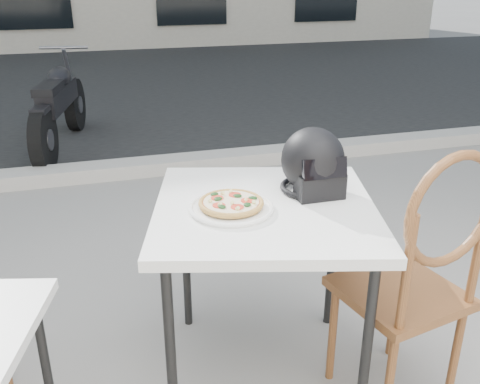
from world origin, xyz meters
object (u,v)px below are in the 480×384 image
object	(u,v)px
plate	(231,208)
pizza	(231,203)
cafe_chair_main	(419,271)
motorcycle	(59,107)
helmet	(313,164)
cafe_table_main	(265,222)

from	to	relation	value
plate	pizza	world-z (taller)	pizza
plate	pizza	bearing A→B (deg)	49.64
cafe_chair_main	motorcycle	xyz separation A→B (m)	(-1.40, 4.02, -0.22)
helmet	cafe_chair_main	size ratio (longest dim) A/B	0.24
cafe_table_main	plate	size ratio (longest dim) A/B	2.90
pizza	cafe_table_main	bearing A→B (deg)	3.62
plate	helmet	bearing A→B (deg)	13.43
cafe_table_main	cafe_chair_main	distance (m)	0.62
motorcycle	cafe_chair_main	bearing A→B (deg)	-58.92
cafe_chair_main	helmet	bearing A→B (deg)	-69.54
pizza	cafe_chair_main	distance (m)	0.76
cafe_chair_main	motorcycle	size ratio (longest dim) A/B	0.61
cafe_table_main	plate	xyz separation A→B (m)	(-0.14, -0.01, 0.08)
cafe_table_main	cafe_chair_main	size ratio (longest dim) A/B	0.93
cafe_chair_main	motorcycle	distance (m)	4.27
cafe_table_main	plate	world-z (taller)	plate
cafe_table_main	motorcycle	bearing A→B (deg)	103.82
motorcycle	pizza	bearing A→B (deg)	-66.48
plate	cafe_table_main	bearing A→B (deg)	3.68
plate	pizza	size ratio (longest dim) A/B	1.10
helmet	motorcycle	bearing A→B (deg)	107.70
pizza	cafe_chair_main	size ratio (longest dim) A/B	0.29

